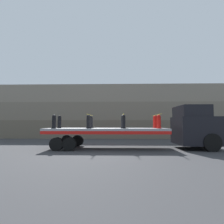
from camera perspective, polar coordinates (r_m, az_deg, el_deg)
ground_plane at (r=12.13m, az=-1.86°, el=-11.81°), size 120.00×120.00×0.00m
rock_cliff at (r=21.17m, az=-0.38°, el=0.07°), size 60.00×3.30×6.24m
truck_cab at (r=13.14m, az=25.79°, el=-4.41°), size 2.59×2.65×2.88m
flatbed_trailer at (r=12.07m, az=-4.43°, el=-6.55°), size 8.08×2.63×1.38m
fire_hydrant_black_near_0 at (r=12.16m, az=-18.43°, el=-3.02°), size 0.33×0.47×0.90m
fire_hydrant_black_far_0 at (r=13.21m, az=-16.78°, el=-3.10°), size 0.33×0.47×0.90m
fire_hydrant_black_near_1 at (r=11.58m, az=-7.68°, el=-3.15°), size 0.33×0.47×0.90m
fire_hydrant_black_far_1 at (r=12.68m, az=-6.88°, el=-3.21°), size 0.33×0.47×0.90m
fire_hydrant_black_near_2 at (r=11.44m, az=3.75°, el=-3.17°), size 0.33×0.47×0.90m
fire_hydrant_black_far_2 at (r=12.55m, az=3.55°, el=-3.22°), size 0.33×0.47×0.90m
fire_hydrant_red_near_3 at (r=11.75m, az=15.01°, el=-3.06°), size 0.33×0.47×0.90m
fire_hydrant_red_far_3 at (r=12.84m, az=13.85°, el=-3.13°), size 0.33×0.47×0.90m
cargo_strap_rear at (r=12.14m, az=-7.24°, el=-0.96°), size 0.05×2.73×0.01m
cargo_strap_middle at (r=12.01m, az=3.64°, el=-0.95°), size 0.05×2.73×0.01m
cargo_strap_front at (r=12.31m, az=14.37°, el=-0.91°), size 0.05×2.73×0.01m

